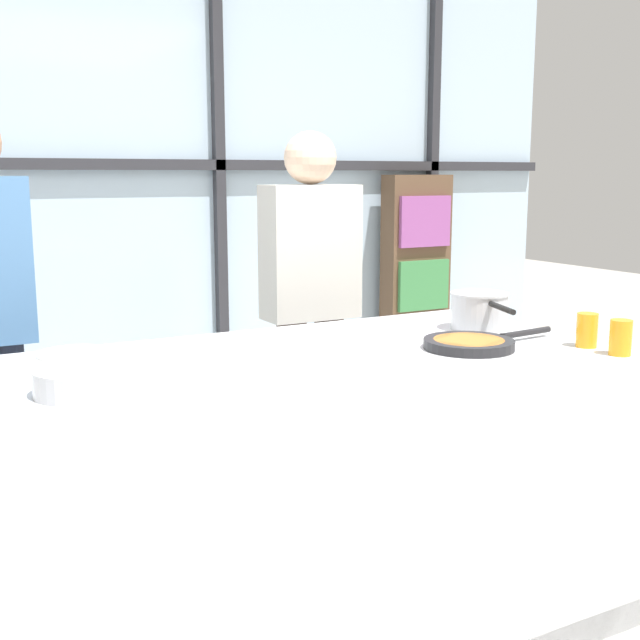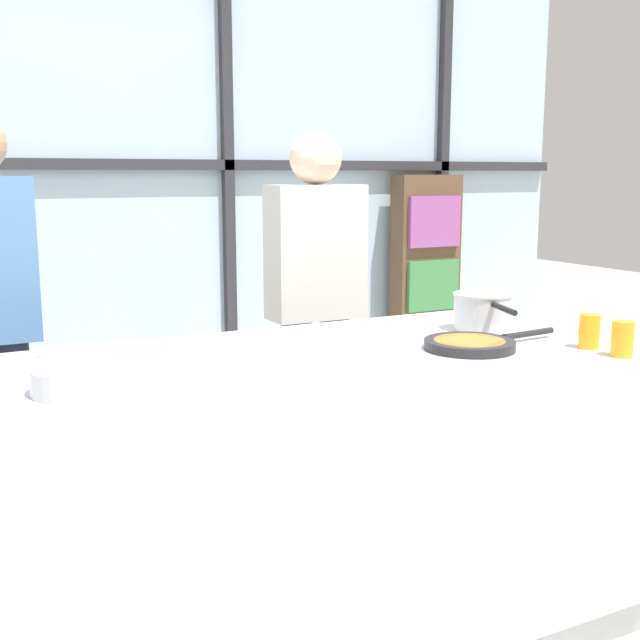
{
  "view_description": "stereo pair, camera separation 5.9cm",
  "coord_description": "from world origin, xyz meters",
  "px_view_note": "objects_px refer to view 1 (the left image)",
  "views": [
    {
      "loc": [
        -1.0,
        -2.17,
        1.49
      ],
      "look_at": [
        0.24,
        0.1,
        1.02
      ],
      "focal_mm": 45.0,
      "sensor_mm": 36.0,
      "label": 1
    },
    {
      "loc": [
        -0.95,
        -2.19,
        1.49
      ],
      "look_at": [
        0.24,
        0.1,
        1.02
      ],
      "focal_mm": 45.0,
      "sensor_mm": 36.0,
      "label": 2
    }
  ],
  "objects_px": {
    "saucepan": "(479,310)",
    "mixing_bowl": "(83,380)",
    "spectator_center_left": "(310,293)",
    "juice_glass_near": "(621,338)",
    "frying_pan": "(471,343)",
    "juice_glass_far": "(587,330)",
    "white_plate": "(74,354)"
  },
  "relations": [
    {
      "from": "juice_glass_near",
      "to": "frying_pan",
      "type": "bearing_deg",
      "value": 139.19
    },
    {
      "from": "mixing_bowl",
      "to": "juice_glass_near",
      "type": "xyz_separation_m",
      "value": [
        1.61,
        -0.36,
        0.02
      ]
    },
    {
      "from": "white_plate",
      "to": "mixing_bowl",
      "type": "height_order",
      "value": "mixing_bowl"
    },
    {
      "from": "frying_pan",
      "to": "juice_glass_near",
      "type": "relative_size",
      "value": 4.72
    },
    {
      "from": "juice_glass_far",
      "to": "white_plate",
      "type": "bearing_deg",
      "value": 155.76
    },
    {
      "from": "mixing_bowl",
      "to": "juice_glass_far",
      "type": "distance_m",
      "value": 1.63
    },
    {
      "from": "spectator_center_left",
      "to": "juice_glass_far",
      "type": "distance_m",
      "value": 1.36
    },
    {
      "from": "frying_pan",
      "to": "juice_glass_far",
      "type": "height_order",
      "value": "juice_glass_far"
    },
    {
      "from": "saucepan",
      "to": "juice_glass_near",
      "type": "bearing_deg",
      "value": -78.18
    },
    {
      "from": "spectator_center_left",
      "to": "juice_glass_near",
      "type": "distance_m",
      "value": 1.5
    },
    {
      "from": "juice_glass_near",
      "to": "spectator_center_left",
      "type": "bearing_deg",
      "value": 103.41
    },
    {
      "from": "frying_pan",
      "to": "juice_glass_near",
      "type": "xyz_separation_m",
      "value": [
        0.36,
        -0.31,
        0.04
      ]
    },
    {
      "from": "frying_pan",
      "to": "juice_glass_far",
      "type": "distance_m",
      "value": 0.4
    },
    {
      "from": "white_plate",
      "to": "juice_glass_near",
      "type": "distance_m",
      "value": 1.75
    },
    {
      "from": "spectator_center_left",
      "to": "frying_pan",
      "type": "height_order",
      "value": "spectator_center_left"
    },
    {
      "from": "spectator_center_left",
      "to": "frying_pan",
      "type": "xyz_separation_m",
      "value": [
        -0.01,
        -1.15,
        -0.02
      ]
    },
    {
      "from": "frying_pan",
      "to": "white_plate",
      "type": "bearing_deg",
      "value": 156.05
    },
    {
      "from": "white_plate",
      "to": "mixing_bowl",
      "type": "xyz_separation_m",
      "value": [
        -0.07,
        -0.47,
        0.03
      ]
    },
    {
      "from": "white_plate",
      "to": "mixing_bowl",
      "type": "relative_size",
      "value": 0.88
    },
    {
      "from": "frying_pan",
      "to": "white_plate",
      "type": "xyz_separation_m",
      "value": [
        -1.18,
        0.52,
        -0.01
      ]
    },
    {
      "from": "white_plate",
      "to": "saucepan",
      "type": "bearing_deg",
      "value": -11.07
    },
    {
      "from": "mixing_bowl",
      "to": "juice_glass_near",
      "type": "distance_m",
      "value": 1.65
    },
    {
      "from": "saucepan",
      "to": "mixing_bowl",
      "type": "distance_m",
      "value": 1.51
    },
    {
      "from": "frying_pan",
      "to": "juice_glass_far",
      "type": "relative_size",
      "value": 4.72
    },
    {
      "from": "frying_pan",
      "to": "saucepan",
      "type": "distance_m",
      "value": 0.35
    },
    {
      "from": "spectator_center_left",
      "to": "juice_glass_near",
      "type": "xyz_separation_m",
      "value": [
        0.35,
        -1.46,
        0.02
      ]
    },
    {
      "from": "mixing_bowl",
      "to": "juice_glass_near",
      "type": "height_order",
      "value": "juice_glass_near"
    },
    {
      "from": "saucepan",
      "to": "frying_pan",
      "type": "bearing_deg",
      "value": -134.21
    },
    {
      "from": "white_plate",
      "to": "juice_glass_far",
      "type": "bearing_deg",
      "value": -24.24
    },
    {
      "from": "saucepan",
      "to": "juice_glass_far",
      "type": "xyz_separation_m",
      "value": [
        0.12,
        -0.41,
        -0.02
      ]
    },
    {
      "from": "frying_pan",
      "to": "juice_glass_far",
      "type": "xyz_separation_m",
      "value": [
        0.36,
        -0.17,
        0.04
      ]
    },
    {
      "from": "juice_glass_near",
      "to": "juice_glass_far",
      "type": "distance_m",
      "value": 0.14
    }
  ]
}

